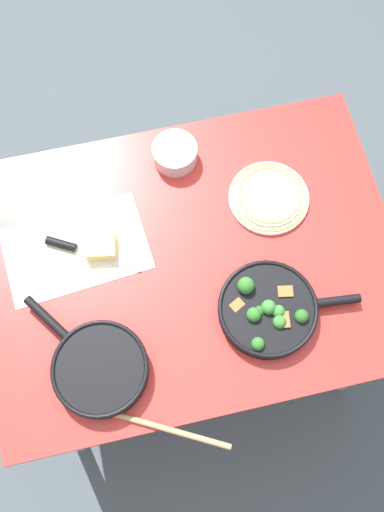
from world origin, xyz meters
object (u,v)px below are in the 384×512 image
Objects in this scene: skillet_broccoli at (269,309)px; wooden_spoon at (133,419)px; grater_knife at (80,250)px; dinner_plate_stack at (269,197)px; prep_bowl_steel at (175,153)px; skillet_eggs at (100,368)px; cheese_block at (101,247)px.

skillet_broccoli is 1.01× the size of wooden_spoon.
grater_knife is (0.06, -0.47, 0.00)m from wooden_spoon.
dinner_plate_stack is 0.30m from prep_bowl_steel.
prep_bowl_steel is at bearing 64.60° from grater_knife.
grater_knife is at bearing 3.98° from dinner_plate_stack.
prep_bowl_steel is at bearing -64.64° from skillet_eggs.
skillet_broccoli is 0.54m from grater_knife.
skillet_eggs reaches higher than cheese_block.
prep_bowl_steel is (0.14, -0.51, 0.00)m from skillet_broccoli.
skillet_eggs is 0.64m from prep_bowl_steel.
wooden_spoon is 0.71m from dinner_plate_stack.
dinner_plate_stack is (-0.49, -0.05, -0.01)m from cheese_block.
dinner_plate_stack is (-0.09, -0.32, -0.01)m from skillet_broccoli.
wooden_spoon is 2.87× the size of prep_bowl_steel.
dinner_plate_stack is (-0.55, -0.04, 0.00)m from grater_knife.
grater_knife is at bearing -55.00° from wooden_spoon.
skillet_eggs is 0.66m from dinner_plate_stack.
skillet_broccoli is at bearing 145.70° from cheese_block.
grater_knife is 0.39m from prep_bowl_steel.
prep_bowl_steel reaches higher than dinner_plate_stack.
wooden_spoon is (-0.06, 0.14, -0.02)m from skillet_eggs.
prep_bowl_steel is at bearing -38.96° from dinner_plate_stack.
skillet_eggs is at bearing 80.06° from cheese_block.
wooden_spoon is at bearing 90.15° from cheese_block.
skillet_eggs is 0.94× the size of wooden_spoon.
skillet_broccoli is 1.08× the size of skillet_eggs.
skillet_broccoli is 0.46m from skillet_eggs.
skillet_broccoli is 4.19× the size of cheese_block.
prep_bowl_steel is (-0.26, -0.70, 0.02)m from wooden_spoon.
grater_knife is at bearing -7.83° from cheese_block.
grater_knife reaches higher than wooden_spoon.
skillet_broccoli reaches higher than prep_bowl_steel.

